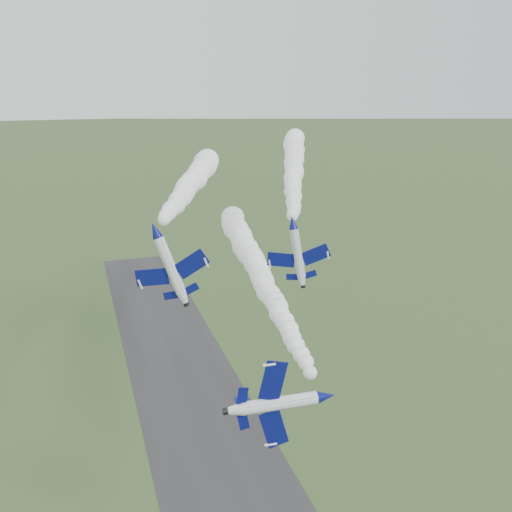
# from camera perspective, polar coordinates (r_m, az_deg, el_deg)

# --- Properties ---
(runway) EXTENTS (24.00, 260.00, 0.04)m
(runway) POSITION_cam_1_polar(r_m,az_deg,el_deg) (109.61, -3.67, -20.12)
(runway) COLOR #2A2A2D
(runway) RESTS_ON ground
(jet_lead) EXTENTS (4.31, 13.54, 11.17)m
(jet_lead) POSITION_cam_1_polar(r_m,az_deg,el_deg) (69.69, 7.05, -13.79)
(jet_lead) COLOR white
(smoke_trail_jet_lead) EXTENTS (11.68, 74.40, 5.52)m
(smoke_trail_jet_lead) POSITION_cam_1_polar(r_m,az_deg,el_deg) (104.48, 0.30, -1.65)
(smoke_trail_jet_lead) COLOR white
(jet_pair_left) EXTENTS (10.07, 12.29, 4.23)m
(jet_pair_left) POSITION_cam_1_polar(r_m,az_deg,el_deg) (77.57, -10.10, 2.57)
(jet_pair_left) COLOR white
(smoke_trail_jet_pair_left) EXTENTS (24.09, 52.01, 5.13)m
(smoke_trail_jet_pair_left) POSITION_cam_1_polar(r_m,az_deg,el_deg) (106.07, -6.54, 7.21)
(smoke_trail_jet_pair_left) COLOR white
(jet_pair_right) EXTENTS (9.22, 10.75, 3.06)m
(jet_pair_right) POSITION_cam_1_polar(r_m,az_deg,el_deg) (82.92, 3.68, 3.38)
(jet_pair_right) COLOR white
(smoke_trail_jet_pair_right) EXTENTS (32.00, 69.21, 5.13)m
(smoke_trail_jet_pair_right) POSITION_cam_1_polar(r_m,az_deg,el_deg) (120.49, 3.79, 8.85)
(smoke_trail_jet_pair_right) COLOR white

